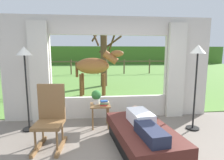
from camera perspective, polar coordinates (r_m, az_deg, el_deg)
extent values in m
cube|color=beige|center=(4.89, -24.99, 3.03)|extent=(1.15, 0.12, 2.55)
cube|color=beige|center=(5.25, 21.98, 3.55)|extent=(1.15, 0.12, 2.55)
cube|color=beige|center=(4.85, -0.60, -8.26)|extent=(2.90, 0.12, 0.55)
cube|color=beige|center=(4.68, -0.64, 16.52)|extent=(2.90, 0.12, 0.45)
cube|color=beige|center=(4.67, -21.58, 2.07)|extent=(0.44, 0.10, 2.40)
cube|color=beige|center=(4.98, 19.29, 2.58)|extent=(0.44, 0.10, 2.40)
cube|color=#568438|center=(15.61, -4.55, 2.54)|extent=(36.00, 21.68, 0.02)
cube|color=#436F27|center=(25.36, -5.27, 7.61)|extent=(36.00, 2.00, 2.40)
cube|color=black|center=(3.43, 9.28, -18.65)|extent=(1.03, 1.66, 0.24)
cube|color=#471E19|center=(3.34, 9.37, -15.45)|extent=(1.11, 1.80, 0.18)
cube|color=silver|center=(3.40, 8.77, -11.37)|extent=(0.42, 0.64, 0.22)
cube|color=#1E2338|center=(2.88, 11.93, -15.72)|extent=(0.37, 0.71, 0.18)
sphere|color=tan|center=(3.75, 7.23, -9.38)|extent=(0.20, 0.20, 0.20)
cube|color=brown|center=(3.47, -19.01, -12.91)|extent=(0.52, 0.52, 0.06)
cube|color=brown|center=(3.56, -18.25, -6.58)|extent=(0.48, 0.10, 0.68)
cube|color=brown|center=(3.70, -21.79, -18.61)|extent=(0.12, 0.68, 0.06)
cube|color=brown|center=(3.59, -15.44, -19.20)|extent=(0.12, 0.68, 0.06)
cylinder|color=brown|center=(3.46, -22.74, -16.93)|extent=(0.04, 0.04, 0.38)
cylinder|color=brown|center=(3.35, -16.72, -17.48)|extent=(0.04, 0.04, 0.38)
cylinder|color=brown|center=(3.76, -20.69, -14.65)|extent=(0.04, 0.04, 0.38)
cylinder|color=brown|center=(3.66, -15.18, -15.04)|extent=(0.04, 0.04, 0.38)
cube|color=brown|center=(4.17, -3.73, -7.81)|extent=(0.44, 0.44, 0.03)
cylinder|color=brown|center=(4.09, -6.01, -12.02)|extent=(0.04, 0.04, 0.49)
cylinder|color=brown|center=(4.11, -1.16, -11.90)|extent=(0.04, 0.04, 0.49)
cylinder|color=brown|center=(4.41, -6.04, -10.46)|extent=(0.04, 0.04, 0.49)
cylinder|color=brown|center=(4.43, -1.56, -10.35)|extent=(0.04, 0.04, 0.49)
cylinder|color=silver|center=(4.21, -4.87, -6.62)|extent=(0.14, 0.14, 0.12)
sphere|color=#2D6B2D|center=(4.17, -4.90, -4.63)|extent=(0.22, 0.22, 0.22)
cube|color=#B22D28|center=(4.10, -2.54, -7.64)|extent=(0.17, 0.16, 0.03)
cube|color=#337247|center=(4.10, -2.47, -7.24)|extent=(0.20, 0.13, 0.03)
cube|color=beige|center=(4.09, -2.41, -6.90)|extent=(0.21, 0.13, 0.03)
cube|color=#23478C|center=(4.08, -2.50, -6.56)|extent=(0.17, 0.14, 0.03)
cylinder|color=black|center=(4.55, -24.21, -13.69)|extent=(0.28, 0.28, 0.03)
cylinder|color=black|center=(4.32, -24.87, -3.85)|extent=(0.04, 0.04, 1.62)
cone|color=white|center=(4.23, -25.66, 8.15)|extent=(0.32, 0.32, 0.18)
cylinder|color=black|center=(4.58, 23.72, -13.49)|extent=(0.28, 0.28, 0.03)
cylinder|color=black|center=(4.35, 24.38, -3.49)|extent=(0.04, 0.04, 1.66)
cone|color=white|center=(4.27, 25.17, 8.68)|extent=(0.32, 0.32, 0.18)
ellipsoid|color=brown|center=(6.92, -6.08, 4.37)|extent=(1.32, 0.76, 0.60)
cylinder|color=brown|center=(6.83, -0.45, 6.99)|extent=(0.63, 0.36, 0.53)
ellipsoid|color=brown|center=(6.81, 1.59, 8.23)|extent=(0.51, 0.28, 0.24)
cube|color=#593319|center=(6.83, -1.12, 7.22)|extent=(0.44, 0.15, 0.32)
cylinder|color=#593319|center=(7.06, -10.88, 3.13)|extent=(0.12, 0.12, 0.55)
cylinder|color=#593319|center=(7.11, -2.44, -1.36)|extent=(0.11, 0.11, 0.85)
cylinder|color=#593319|center=(6.80, -2.71, -1.83)|extent=(0.11, 0.11, 0.85)
cylinder|color=#593319|center=(7.25, -9.06, -1.27)|extent=(0.11, 0.11, 0.85)
cylinder|color=#593319|center=(6.94, -9.63, -1.73)|extent=(0.11, 0.11, 0.85)
cylinder|color=#4C3823|center=(9.01, -2.55, 5.92)|extent=(0.32, 0.32, 2.46)
cylinder|color=#47331E|center=(9.44, -0.63, 10.98)|extent=(1.11, 0.95, 0.84)
cylinder|color=#47331E|center=(9.30, -4.52, 14.36)|extent=(0.64, 0.66, 0.88)
cylinder|color=#47331E|center=(9.19, -0.13, 11.34)|extent=(0.38, 0.80, 1.01)
cylinder|color=#47331E|center=(8.82, -5.77, 14.08)|extent=(0.51, 1.07, 1.14)
cylinder|color=brown|center=(14.97, -28.02, 3.43)|extent=(0.10, 0.10, 1.10)
cylinder|color=brown|center=(14.35, -20.58, 3.71)|extent=(0.10, 0.10, 1.10)
cylinder|color=brown|center=(13.99, -12.60, 3.94)|extent=(0.10, 0.10, 1.10)
cylinder|color=brown|center=(13.92, -4.37, 4.10)|extent=(0.10, 0.10, 1.10)
cylinder|color=brown|center=(14.12, 3.79, 4.18)|extent=(0.10, 0.10, 1.10)
cylinder|color=brown|center=(14.61, 11.56, 4.17)|extent=(0.10, 0.10, 1.10)
cylinder|color=brown|center=(15.33, 18.71, 4.10)|extent=(0.10, 0.10, 1.10)
cylinder|color=brown|center=(16.28, 25.12, 3.98)|extent=(0.10, 0.10, 1.10)
cube|color=brown|center=(13.89, -4.39, 5.75)|extent=(16.00, 0.06, 0.08)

